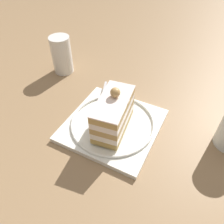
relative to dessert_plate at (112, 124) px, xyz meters
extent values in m
plane|color=#92724E|center=(-0.02, 0.00, -0.01)|extent=(2.40, 2.40, 0.00)
cube|color=white|center=(0.00, 0.00, 0.00)|extent=(0.24, 0.24, 0.01)
torus|color=white|center=(0.00, 0.00, 0.01)|extent=(0.23, 0.23, 0.01)
cube|color=tan|center=(-0.01, -0.01, 0.02)|extent=(0.12, 0.06, 0.02)
cube|color=white|center=(-0.01, -0.01, 0.03)|extent=(0.12, 0.06, 0.02)
cube|color=tan|center=(-0.01, -0.01, 0.05)|extent=(0.12, 0.06, 0.02)
cube|color=white|center=(-0.01, -0.01, 0.06)|extent=(0.12, 0.06, 0.02)
cube|color=tan|center=(-0.01, -0.01, 0.08)|extent=(0.12, 0.06, 0.02)
cube|color=white|center=(-0.01, -0.01, 0.09)|extent=(0.12, 0.07, 0.00)
sphere|color=tan|center=(0.00, -0.01, 0.10)|extent=(0.02, 0.02, 0.02)
cube|color=silver|center=(0.10, 0.05, 0.01)|extent=(0.08, 0.02, 0.00)
cube|color=silver|center=(0.05, 0.04, 0.01)|extent=(0.02, 0.01, 0.00)
cube|color=silver|center=(0.03, 0.04, 0.01)|extent=(0.03, 0.01, 0.00)
cube|color=silver|center=(0.03, 0.04, 0.01)|extent=(0.03, 0.01, 0.00)
cube|color=silver|center=(0.03, 0.04, 0.01)|extent=(0.03, 0.01, 0.00)
cube|color=silver|center=(0.03, 0.03, 0.01)|extent=(0.03, 0.01, 0.00)
cylinder|color=white|center=(0.18, 0.20, 0.05)|extent=(0.06, 0.06, 0.11)
cylinder|color=#B7232D|center=(0.18, 0.20, 0.03)|extent=(0.05, 0.05, 0.08)
camera|label=1|loc=(-0.33, -0.10, 0.38)|focal=35.68mm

